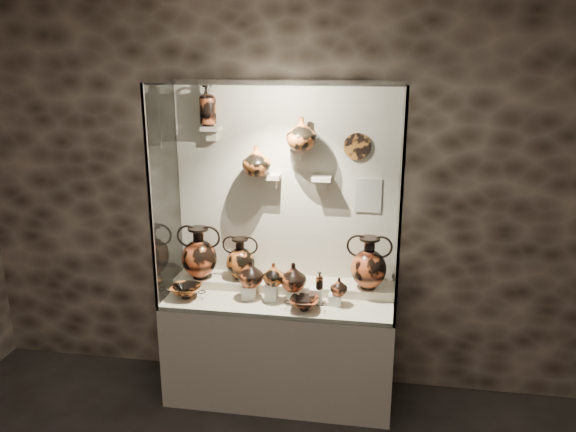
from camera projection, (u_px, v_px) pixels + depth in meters
The scene contains 35 objects.
wall_back at pixel (286, 188), 4.28m from camera, with size 5.00×0.02×3.20m, color #2E241D.
plinth at pixel (279, 349), 4.31m from camera, with size 1.70×0.60×0.80m, color #C1B39B.
front_tier at pixel (279, 299), 4.19m from camera, with size 1.68×0.58×0.03m, color beige.
rear_tier at pixel (283, 286), 4.35m from camera, with size 1.70×0.25×0.10m, color beige.
back_panel at pixel (286, 188), 4.27m from camera, with size 1.70×0.03×1.60m, color #C1B39B.
glass_front at pixel (271, 209), 3.69m from camera, with size 1.70×0.01×1.60m, color white.
glass_left at pixel (165, 193), 4.10m from camera, with size 0.01×0.60×1.60m, color white.
glass_right at pixel (400, 203), 3.84m from camera, with size 0.01×0.60×1.60m, color white.
glass_top at pixel (278, 83), 3.75m from camera, with size 1.70×0.60×0.01m, color white.
frame_post_left at pixel (150, 203), 3.83m from camera, with size 0.02×0.02×1.60m, color gray.
frame_post_right at pixel (401, 214), 3.57m from camera, with size 0.02×0.02×1.60m, color gray.
pedestal_a at pixel (249, 292), 4.16m from camera, with size 0.09×0.09×0.10m, color silver.
pedestal_b at pixel (271, 292), 4.13m from camera, with size 0.09×0.09×0.13m, color silver.
pedestal_c at pixel (294, 296), 4.11m from camera, with size 0.09×0.09×0.09m, color silver.
pedestal_d at pixel (316, 295), 4.08m from camera, with size 0.09×0.09×0.12m, color silver.
pedestal_e at pixel (335, 299), 4.07m from camera, with size 0.09×0.09×0.08m, color silver.
bracket_ul at pixel (211, 128), 4.16m from camera, with size 0.14×0.12×0.04m, color #C1B39B.
bracket_ca at pixel (271, 177), 4.19m from camera, with size 0.14×0.12×0.04m, color #C1B39B.
bracket_cb at pixel (298, 151), 4.10m from camera, with size 0.10×0.12×0.04m, color #C1B39B.
bracket_cc at pixel (322, 178), 4.13m from camera, with size 0.14×0.12×0.04m, color #C1B39B.
amphora_left at pixel (199, 253), 4.33m from camera, with size 0.33×0.33×0.41m, color #AC4621, non-canonical shape.
amphora_mid at pixel (240, 258), 4.32m from camera, with size 0.27×0.27×0.33m, color #AE521E, non-canonical shape.
amphora_right at pixel (369, 263), 4.14m from camera, with size 0.32×0.32×0.40m, color #AC4621, non-canonical shape.
jug_a at pixel (251, 273), 4.12m from camera, with size 0.19×0.19×0.20m, color #AC4621.
jug_b at pixel (274, 274), 4.07m from camera, with size 0.16×0.16×0.17m, color #AE521E.
jug_c at pixel (293, 276), 4.08m from camera, with size 0.19×0.19×0.20m, color #AC4621.
jug_e at pixel (339, 286), 4.03m from camera, with size 0.13×0.13×0.13m, color #AC4621.
lekythos_small at pixel (320, 280), 4.03m from camera, with size 0.06×0.06×0.15m, color #AE521E, non-canonical shape.
kylix_left at pixel (186, 291), 4.17m from camera, with size 0.29×0.25×0.12m, color #AE521E, non-canonical shape.
kylix_right at pixel (304, 303), 3.97m from camera, with size 0.27×0.23×0.11m, color #AC4621, non-canonical shape.
lekythos_tall at pixel (208, 103), 4.10m from camera, with size 0.13×0.13×0.34m, color #AC4621, non-canonical shape.
ovoid_vase_a at pixel (256, 161), 4.12m from camera, with size 0.21×0.21×0.22m, color #AE521E.
ovoid_vase_b at pixel (301, 133), 4.00m from camera, with size 0.22×0.22×0.23m, color #AE521E.
wall_plate at pixel (357, 146), 4.07m from camera, with size 0.20×0.20×0.02m, color #95531D.
info_placard at pixel (368, 196), 4.17m from camera, with size 0.19×0.01×0.26m, color beige.
Camera 1 is at (0.68, -1.61, 2.58)m, focal length 35.00 mm.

